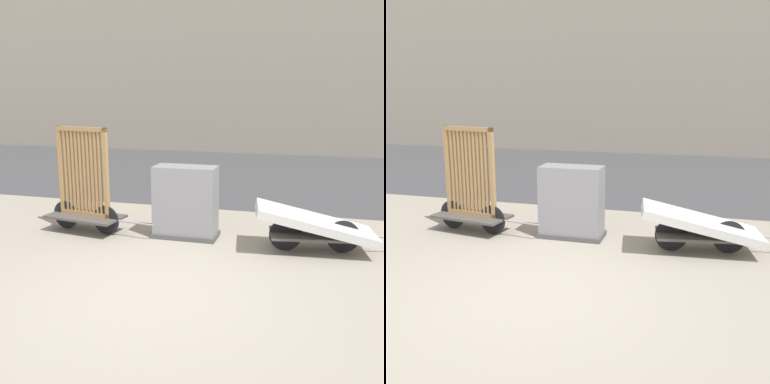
# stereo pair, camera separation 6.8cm
# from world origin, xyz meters

# --- Properties ---
(ground_plane) EXTENTS (60.00, 60.00, 0.00)m
(ground_plane) POSITION_xyz_m (0.00, 0.00, 0.00)
(ground_plane) COLOR gray
(road_strip) EXTENTS (56.00, 8.92, 0.01)m
(road_strip) POSITION_xyz_m (0.00, 8.62, 0.00)
(road_strip) COLOR #424244
(road_strip) RESTS_ON ground_plane
(bike_cart_with_bedframe) EXTENTS (2.07, 0.86, 1.85)m
(bike_cart_with_bedframe) POSITION_xyz_m (-1.96, 2.06, 0.66)
(bike_cart_with_bedframe) COLOR #4C4742
(bike_cart_with_bedframe) RESTS_ON ground_plane
(bike_cart_with_mattress) EXTENTS (2.32, 1.10, 0.74)m
(bike_cart_with_mattress) POSITION_xyz_m (1.96, 2.06, 0.42)
(bike_cart_with_mattress) COLOR #4C4742
(bike_cart_with_mattress) RESTS_ON ground_plane
(utility_cabinet) EXTENTS (1.10, 0.56, 1.22)m
(utility_cabinet) POSITION_xyz_m (-0.16, 2.23, 0.57)
(utility_cabinet) COLOR #4C4C4C
(utility_cabinet) RESTS_ON ground_plane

